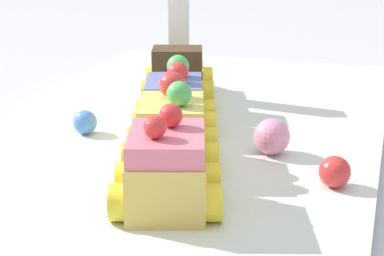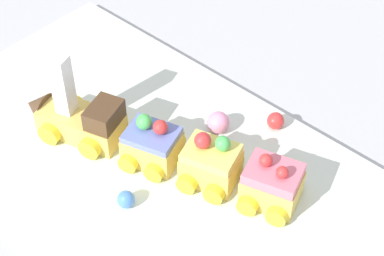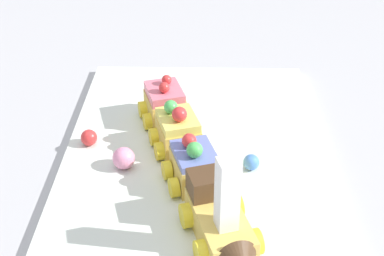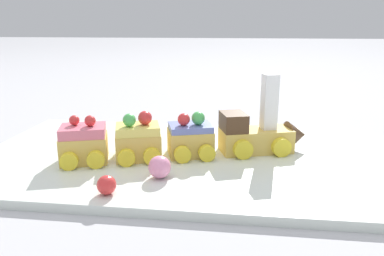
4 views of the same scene
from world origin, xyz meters
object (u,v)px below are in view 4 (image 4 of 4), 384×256
Objects in this scene: cake_car_lemon at (138,141)px; gumball_blue at (179,134)px; cake_train_locomotive at (261,133)px; gumball_red at (107,185)px; cake_car_strawberry at (84,144)px; gumball_pink at (160,167)px; cake_car_blueberry at (191,139)px.

cake_car_lemon is 0.11m from gumball_blue.
cake_train_locomotive is 6.32× the size of gumball_red.
gumball_blue is at bearing 27.93° from cake_car_strawberry.
gumball_blue is 0.17m from gumball_pink.
cake_car_lemon is at bearing -115.17° from gumball_blue.
cake_train_locomotive reaches higher than gumball_blue.
cake_train_locomotive is at bearing 44.04° from gumball_red.
cake_car_blueberry is 0.08m from cake_car_lemon.
cake_car_strawberry is (-0.25, -0.08, -0.00)m from cake_train_locomotive.
gumball_pink is (0.05, 0.06, 0.00)m from gumball_red.
cake_train_locomotive is at bearing 0.07° from cake_car_lemon.
gumball_red is (-0.00, -0.12, -0.01)m from cake_car_lemon.
gumball_red is (0.07, -0.10, -0.01)m from cake_car_strawberry.
cake_car_blueberry is 0.08m from gumball_blue.
gumball_red is at bearing -153.15° from cake_train_locomotive.
cake_car_lemon reaches higher than cake_car_strawberry.
cake_car_strawberry is 0.13m from gumball_pink.
gumball_pink is at bearing -38.15° from cake_car_strawberry.
cake_car_blueberry is 1.00× the size of cake_car_strawberry.
cake_train_locomotive is 6.78× the size of gumball_blue.
gumball_pink is (0.00, -0.17, 0.00)m from gumball_blue.
cake_car_blueberry is 1.00× the size of cake_car_lemon.
cake_car_strawberry is at bearing -134.88° from gumball_blue.
gumball_red is 0.08m from gumball_pink.
gumball_pink is (0.12, -0.05, -0.01)m from cake_car_strawberry.
cake_car_lemon is 3.74× the size of gumball_red.
cake_train_locomotive is 4.91× the size of gumball_pink.
gumball_pink reaches higher than gumball_blue.
gumball_red is at bearing -102.93° from gumball_blue.
cake_car_blueberry is at bearing -0.04° from cake_car_strawberry.
gumball_pink is (-0.03, -0.09, -0.01)m from cake_car_blueberry.
cake_car_strawberry is 3.74× the size of gumball_red.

